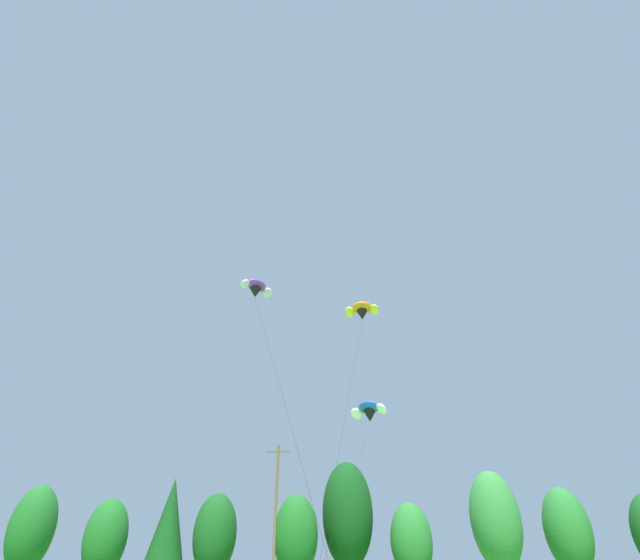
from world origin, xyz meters
name	(u,v)px	position (x,y,z in m)	size (l,w,h in m)	color
treeline_tree_a	(32,528)	(-36.53, 55.94, 6.90)	(4.88, 4.88, 11.41)	#472D19
treeline_tree_b	(105,538)	(-26.47, 53.89, 5.77)	(4.38, 4.38, 9.54)	#472D19
treeline_tree_c	(169,522)	(-20.46, 55.53, 7.38)	(4.19, 4.19, 11.78)	#472D19
treeline_tree_d	(215,534)	(-15.32, 55.79, 6.14)	(4.54, 4.54, 10.15)	#472D19
treeline_tree_e	(296,535)	(-6.29, 53.81, 5.81)	(4.39, 4.39, 9.60)	#472D19
treeline_tree_f	(348,513)	(-1.32, 57.54, 8.12)	(5.42, 5.42, 13.41)	#472D19
treeline_tree_g	(411,541)	(5.15, 56.05, 5.39)	(4.20, 4.20, 8.91)	#472D19
treeline_tree_h	(495,520)	(13.93, 57.09, 7.29)	(5.05, 5.05, 12.04)	#472D19
treeline_tree_i	(568,530)	(21.47, 59.35, 6.44)	(4.67, 4.67, 10.63)	#472D19
utility_pole	(275,517)	(-6.91, 46.40, 6.72)	(2.20, 0.26, 12.90)	brown
parafoil_kite_high_blue_white	(369,411)	(1.78, 48.20, 16.35)	(4.67, 21.50, 15.79)	blue
parafoil_kite_mid_purple	(256,289)	(-5.59, 29.74, 20.18)	(7.64, 8.42, 19.72)	purple
parafoil_kite_far_orange	(362,311)	(1.77, 41.04, 23.88)	(4.43, 13.66, 23.19)	orange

